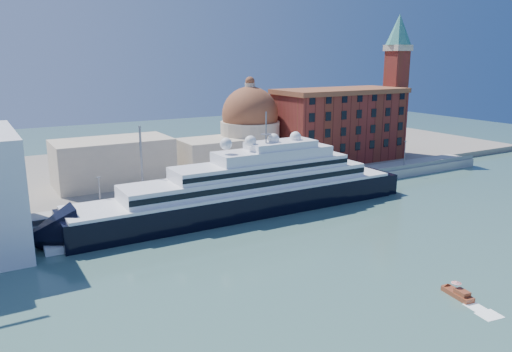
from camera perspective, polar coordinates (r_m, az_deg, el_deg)
ground at (r=96.78m, az=5.11°, el=-7.87°), size 400.00×400.00×0.00m
quay at (r=124.12m, az=-4.00°, el=-2.40°), size 180.00×10.00×2.50m
land at (r=160.90m, az=-10.52°, el=1.00°), size 260.00×72.00×2.00m
quay_fence at (r=119.75m, az=-3.05°, el=-2.06°), size 180.00×0.10×1.20m
superyacht at (r=112.72m, az=-2.61°, el=-2.23°), size 90.22×12.51×26.96m
service_barge at (r=100.47m, az=-19.72°, el=-7.39°), size 11.35×4.16×2.52m
water_taxi at (r=82.62m, az=22.12°, el=-12.31°), size 2.47×5.41×2.47m
warehouse at (r=164.57m, az=9.53°, el=5.84°), size 43.00×19.00×23.25m
campanile at (r=179.64m, az=15.73°, el=10.95°), size 8.40×8.40×47.00m
church at (r=145.61m, az=-5.98°, el=3.83°), size 66.00×18.00×25.50m
lamp_posts at (r=115.56m, az=-9.32°, el=0.65°), size 120.80×2.40×18.00m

